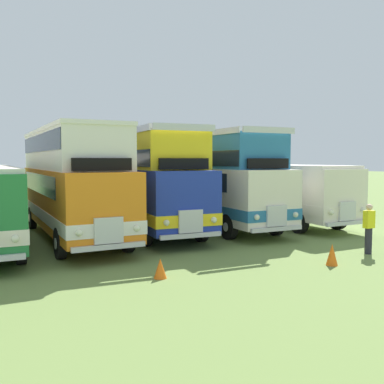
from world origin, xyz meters
TOP-DOWN VIEW (x-y plane):
  - bus_sixth_in_row at (3.43, 0.07)m, footprint 2.83×10.65m
  - bus_seventh_in_row at (6.88, 0.48)m, footprint 2.94×10.14m
  - bus_eighth_in_row at (10.31, 0.51)m, footprint 2.69×10.36m
  - bus_ninth_in_row at (13.75, 0.28)m, footprint 2.76×10.12m
  - cone_near_end at (9.79, -8.19)m, footprint 0.36×0.36m
  - cone_mid_row at (4.49, -7.26)m, footprint 0.36×0.36m
  - marshal_person at (12.10, -7.49)m, footprint 0.36×0.24m

SIDE VIEW (x-z plane):
  - cone_mid_row at x=4.49m, z-range 0.00..0.55m
  - cone_near_end at x=9.79m, z-range 0.00..0.67m
  - marshal_person at x=12.10m, z-range 0.02..1.75m
  - bus_ninth_in_row at x=13.75m, z-range 0.26..3.25m
  - bus_seventh_in_row at x=6.88m, z-range 0.10..4.62m
  - bus_eighth_in_row at x=10.31m, z-range 0.10..4.62m
  - bus_sixth_in_row at x=3.43m, z-range 0.23..4.72m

